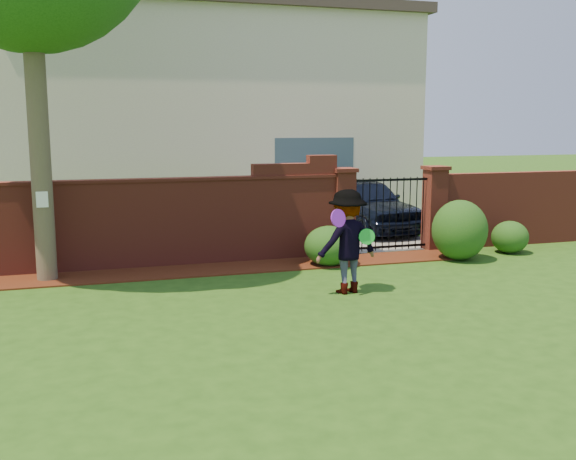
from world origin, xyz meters
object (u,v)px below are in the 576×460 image
object	(u,v)px
car	(368,205)
frisbee_purple	(338,218)
frisbee_green	(367,237)
man	(348,242)

from	to	relation	value
car	frisbee_purple	bearing A→B (deg)	-124.70
car	frisbee_green	bearing A→B (deg)	-120.80
man	frisbee_green	world-z (taller)	man
frisbee_green	car	bearing A→B (deg)	65.89
frisbee_purple	frisbee_green	xyz separation A→B (m)	(0.54, 0.07, -0.34)
car	frisbee_purple	size ratio (longest dim) A/B	14.01
frisbee_purple	man	bearing A→B (deg)	42.62
car	man	xyz separation A→B (m)	(-2.91, -5.75, 0.17)
man	frisbee_green	xyz separation A→B (m)	(0.25, -0.19, 0.11)
car	man	size ratio (longest dim) A/B	2.37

